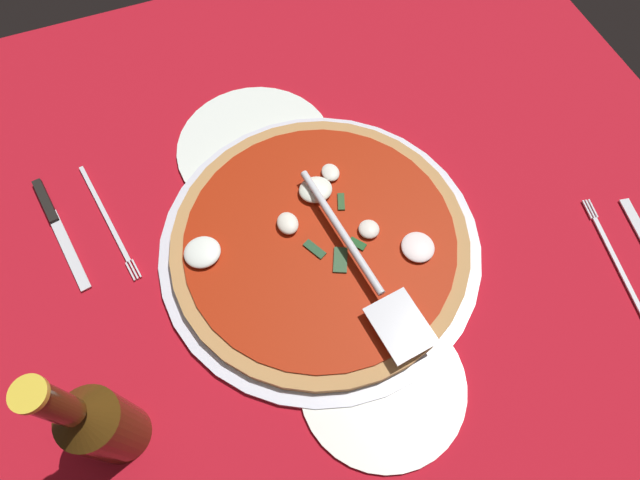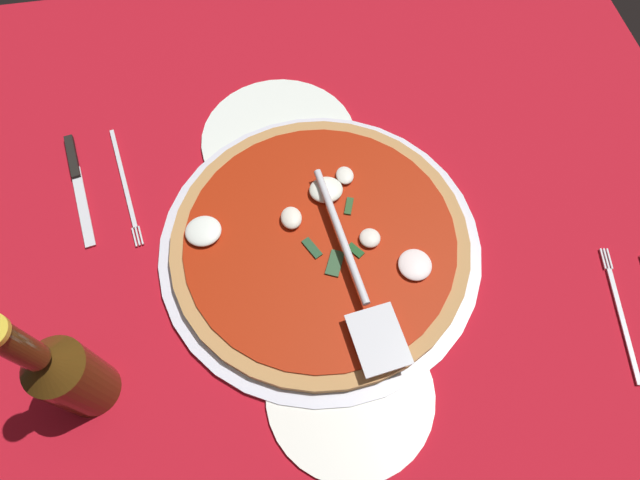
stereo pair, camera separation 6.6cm
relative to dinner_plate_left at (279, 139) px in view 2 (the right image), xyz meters
The scene contains 8 objects.
ground_plane 20.36cm from the dinner_plate_left, 14.66° to the left, with size 114.91×114.91×0.80cm, color #AC111F.
pizza_pan 19.17cm from the dinner_plate_left, ahead, with size 43.40×43.40×1.23cm, color silver.
dinner_plate_left is the anchor object (origin of this frame).
dinner_plate_right 39.20cm from the dinner_plate_left, ahead, with size 20.10×20.10×1.00cm, color white.
pizza 19.13cm from the dinner_plate_left, ahead, with size 39.90×39.90×3.02cm.
pizza_server 26.98cm from the dinner_plate_left, 14.07° to the left, with size 28.29×7.26×1.00cm.
place_setting_near 26.84cm from the dinner_plate_left, 82.21° to the right, with size 20.78×16.82×1.40cm.
beer_bottle 43.55cm from the dinner_plate_left, 38.71° to the right, with size 6.62×6.62×23.30cm.
Camera 2 is at (31.54, -7.35, 65.58)cm, focal length 30.05 mm.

